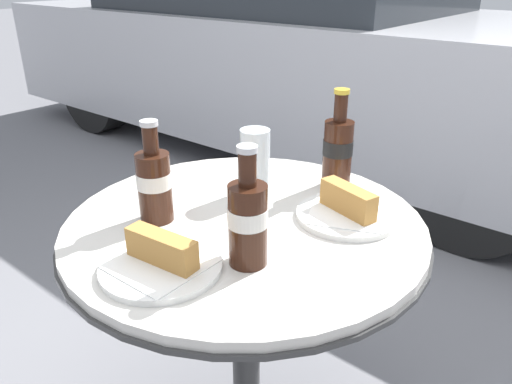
# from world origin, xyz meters

# --- Properties ---
(bistro_table) EXTENTS (0.75, 0.75, 0.68)m
(bistro_table) POSITION_xyz_m (0.00, 0.00, 0.54)
(bistro_table) COLOR #333333
(bistro_table) RESTS_ON ground_plane
(cola_bottle_left) EXTENTS (0.07, 0.07, 0.23)m
(cola_bottle_left) POSITION_xyz_m (0.06, 0.27, 0.77)
(cola_bottle_left) COLOR #33190F
(cola_bottle_left) RESTS_ON bistro_table
(cola_bottle_right) EXTENTS (0.07, 0.07, 0.21)m
(cola_bottle_right) POSITION_xyz_m (-0.14, -0.11, 0.76)
(cola_bottle_right) COLOR #33190F
(cola_bottle_right) RESTS_ON bistro_table
(cola_bottle_center) EXTENTS (0.07, 0.07, 0.22)m
(cola_bottle_center) POSITION_xyz_m (0.11, -0.12, 0.77)
(cola_bottle_center) COLOR #33190F
(cola_bottle_center) RESTS_ON bistro_table
(drinking_glass) EXTENTS (0.07, 0.07, 0.15)m
(drinking_glass) POSITION_xyz_m (-0.06, 0.11, 0.75)
(drinking_glass) COLOR silver
(drinking_glass) RESTS_ON bistro_table
(lunch_plate_near) EXTENTS (0.21, 0.21, 0.07)m
(lunch_plate_near) POSITION_xyz_m (0.16, 0.14, 0.70)
(lunch_plate_near) COLOR white
(lunch_plate_near) RESTS_ON bistro_table
(lunch_plate_far) EXTENTS (0.21, 0.21, 0.07)m
(lunch_plate_far) POSITION_xyz_m (0.01, -0.23, 0.70)
(lunch_plate_far) COLOR white
(lunch_plate_far) RESTS_ON bistro_table
(parked_car) EXTENTS (4.46, 1.67, 1.41)m
(parked_car) POSITION_xyz_m (-1.36, 2.15, 0.66)
(parked_car) COLOR #B7B7BC
(parked_car) RESTS_ON ground_plane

